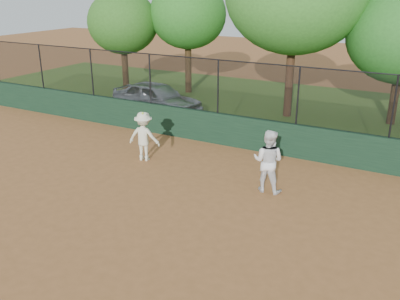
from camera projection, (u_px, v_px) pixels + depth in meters
The scene contains 9 objects.
ground at pixel (135, 212), 11.90m from camera, with size 80.00×80.00×0.00m, color #9A5E31.
back_wall at pixel (229, 130), 16.64m from camera, with size 26.00×0.20×1.20m, color #17331F.
grass_strip at pixel (281, 109), 21.80m from camera, with size 36.00×12.00×0.01m, color #325019.
parked_car at pixel (157, 98), 20.61m from camera, with size 1.80×4.47×1.52m, color #A3A7AC.
player_second at pixel (268, 161), 12.84m from camera, with size 0.91×0.71×1.87m, color white.
player_main at pixel (144, 136), 15.17m from camera, with size 1.21×0.87×1.85m.
fence_assembly at pixel (230, 87), 16.08m from camera, with size 26.00×0.06×2.00m.
tree_0 at pixel (123, 23), 24.11m from camera, with size 3.94×3.58×5.49m.
tree_1 at pixel (188, 15), 23.68m from camera, with size 4.19×3.81×6.02m.
Camera 1 is at (6.56, -8.47, 5.73)m, focal length 40.00 mm.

